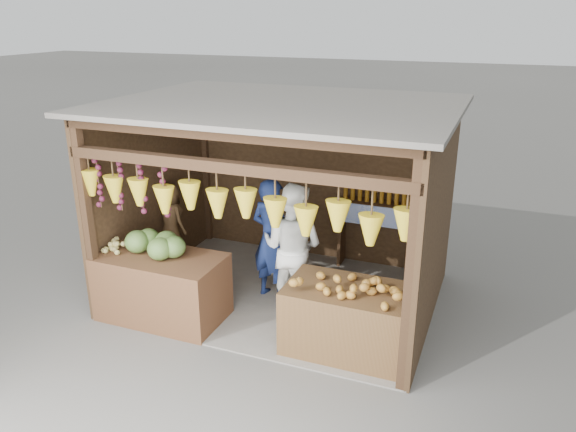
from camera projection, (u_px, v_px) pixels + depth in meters
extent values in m
plane|color=#514F49|center=(282.00, 295.00, 7.80)|extent=(80.00, 80.00, 0.00)
cube|color=slate|center=(282.00, 295.00, 7.79)|extent=(4.00, 3.00, 0.02)
cube|color=black|center=(318.00, 177.00, 8.66)|extent=(4.00, 0.06, 2.60)
cube|color=black|center=(152.00, 190.00, 8.04)|extent=(0.06, 3.00, 2.60)
cube|color=black|center=(437.00, 227.00, 6.66)|extent=(0.06, 3.00, 2.60)
cube|color=#605B54|center=(281.00, 105.00, 6.89)|extent=(4.30, 3.30, 0.06)
cube|color=black|center=(88.00, 224.00, 6.76)|extent=(0.11, 0.11, 2.60)
cube|color=black|center=(411.00, 276.00, 5.42)|extent=(0.11, 0.11, 2.60)
cube|color=black|center=(206.00, 166.00, 9.28)|extent=(0.11, 0.11, 2.60)
cube|color=black|center=(446.00, 192.00, 7.94)|extent=(0.11, 0.11, 2.60)
cube|color=black|center=(228.00, 167.00, 5.78)|extent=(4.00, 0.12, 0.12)
cube|color=black|center=(227.00, 135.00, 5.67)|extent=(4.00, 0.12, 0.12)
cube|color=#382314|center=(381.00, 205.00, 8.21)|extent=(1.25, 0.30, 0.05)
cube|color=#382314|center=(342.00, 232.00, 8.59)|extent=(0.05, 0.28, 1.05)
cube|color=#382314|center=(419.00, 243.00, 8.19)|extent=(0.05, 0.28, 1.05)
cube|color=blue|center=(378.00, 216.00, 8.12)|extent=(1.25, 0.02, 0.30)
cube|color=#4F2E1A|center=(162.00, 287.00, 7.11)|extent=(1.57, 0.85, 0.85)
cube|color=#492E18|center=(350.00, 320.00, 6.40)|extent=(1.47, 0.85, 0.80)
cube|color=black|center=(174.00, 261.00, 8.51)|extent=(0.31, 0.31, 0.29)
imported|color=#15224F|center=(272.00, 240.00, 7.47)|extent=(0.71, 0.56, 1.71)
imported|color=white|center=(293.00, 247.00, 7.19)|extent=(0.88, 0.71, 1.73)
imported|color=#513920|center=(171.00, 219.00, 8.27)|extent=(0.61, 0.50, 1.07)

